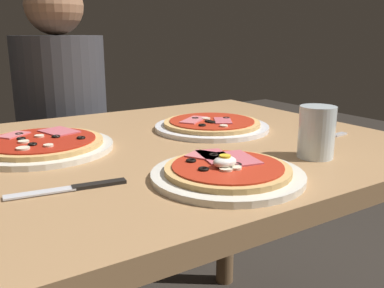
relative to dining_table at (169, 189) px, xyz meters
name	(u,v)px	position (x,y,z in m)	size (l,w,h in m)	color
dining_table	(169,189)	(0.00, 0.00, 0.00)	(1.07, 0.89, 0.74)	#9E754C
pizza_foreground	(227,172)	(-0.04, -0.28, 0.13)	(0.27, 0.27, 0.05)	silver
pizza_across_left	(212,125)	(0.17, 0.06, 0.13)	(0.30, 0.30, 0.03)	white
pizza_across_right	(41,145)	(-0.27, 0.09, 0.13)	(0.31, 0.31, 0.03)	silver
water_glass_near	(316,136)	(0.19, -0.27, 0.16)	(0.07, 0.07, 0.11)	silver
fork	(323,138)	(0.33, -0.18, 0.12)	(0.16, 0.03, 0.00)	silver
knife	(76,188)	(-0.28, -0.19, 0.12)	(0.20, 0.05, 0.01)	silver
diner_person	(65,151)	(-0.05, 0.70, -0.06)	(0.32, 0.32, 1.18)	black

